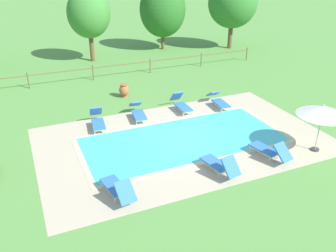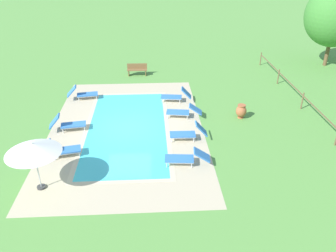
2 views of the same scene
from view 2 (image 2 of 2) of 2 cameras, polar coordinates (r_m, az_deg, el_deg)
ground_plane at (r=18.54m, az=-6.89°, el=-0.36°), size 160.00×160.00×0.00m
pool_deck_paving at (r=18.54m, az=-6.89°, el=-0.34°), size 13.28×8.18×0.01m
swimming_pool_water at (r=18.54m, az=-6.89°, el=-0.34°), size 9.25×4.14×0.01m
pool_coping_rim at (r=18.54m, az=-6.89°, el=-0.33°), size 9.73×4.62×0.01m
sun_lounger_north_near_steps at (r=18.78m, az=-16.47°, el=0.35°), size 0.88×1.95×0.97m
sun_lounger_north_mid at (r=16.60m, az=-17.68°, el=-3.80°), size 0.98×2.03×0.90m
sun_lounger_north_far at (r=17.18m, az=3.38°, el=-1.17°), size 0.64×1.91×0.96m
sun_lounger_north_end at (r=22.42m, az=-14.12°, el=5.32°), size 0.89×1.98×0.94m
sun_lounger_south_near_corner at (r=21.41m, az=1.29°, el=5.09°), size 0.84×1.97×0.94m
sun_lounger_south_far at (r=19.43m, az=2.53°, el=2.45°), size 0.87×2.09×0.80m
sun_lounger_south_end at (r=15.30m, az=3.01°, el=-5.35°), size 0.77×2.08×0.79m
patio_umbrella_open_foreground at (r=14.03m, az=-21.78°, el=-3.51°), size 2.16×2.16×2.18m
wooden_bench_lawn_side at (r=26.05m, az=-5.21°, el=9.49°), size 0.46×1.51×0.87m
terracotta_urn_near_fence at (r=19.75m, az=12.20°, el=2.49°), size 0.60×0.60×0.82m
perimeter_fence at (r=20.12m, az=24.01°, el=1.91°), size 21.14×0.08×1.05m
tree_east_mid at (r=30.26m, az=26.38°, el=16.36°), size 4.62×4.62×6.40m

